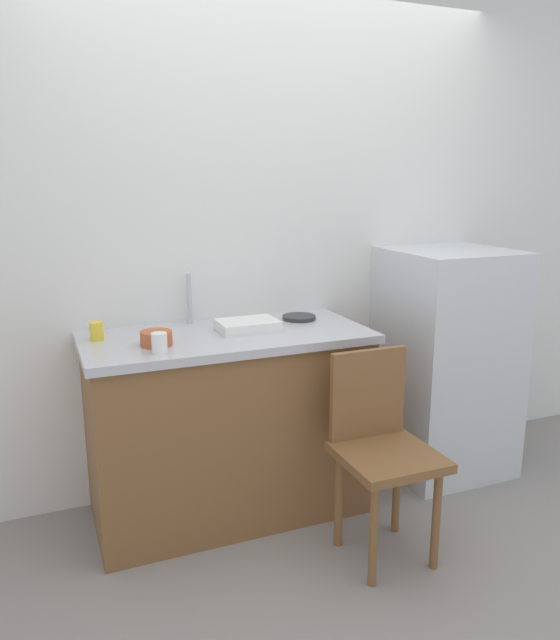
% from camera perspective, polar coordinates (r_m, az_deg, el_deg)
% --- Properties ---
extents(ground_plane, '(8.00, 8.00, 0.00)m').
position_cam_1_polar(ground_plane, '(2.82, 6.73, -21.98)').
color(ground_plane, gray).
extents(back_wall, '(4.80, 0.10, 2.67)m').
position_cam_1_polar(back_wall, '(3.22, -1.35, 8.22)').
color(back_wall, silver).
rests_on(back_wall, ground_plane).
extents(cabinet_base, '(1.29, 0.60, 0.87)m').
position_cam_1_polar(cabinet_base, '(3.01, -4.84, -9.98)').
color(cabinet_base, brown).
rests_on(cabinet_base, ground_plane).
extents(countertop, '(1.33, 0.64, 0.04)m').
position_cam_1_polar(countertop, '(2.86, -5.02, -1.59)').
color(countertop, '#B7B7BC').
rests_on(countertop, cabinet_base).
extents(faucet, '(0.02, 0.02, 0.25)m').
position_cam_1_polar(faucet, '(3.03, -8.48, 2.00)').
color(faucet, '#B7B7BC').
rests_on(faucet, countertop).
extents(refrigerator, '(0.63, 0.61, 1.24)m').
position_cam_1_polar(refrigerator, '(3.51, 15.26, -3.77)').
color(refrigerator, silver).
rests_on(refrigerator, ground_plane).
extents(chair, '(0.40, 0.40, 0.89)m').
position_cam_1_polar(chair, '(2.70, 9.42, -11.44)').
color(chair, brown).
rests_on(chair, ground_plane).
extents(dish_tray, '(0.28, 0.20, 0.05)m').
position_cam_1_polar(dish_tray, '(2.88, -3.04, -0.51)').
color(dish_tray, white).
rests_on(dish_tray, countertop).
extents(terracotta_bowl, '(0.14, 0.14, 0.06)m').
position_cam_1_polar(terracotta_bowl, '(2.68, -11.49, -1.69)').
color(terracotta_bowl, '#B25B33').
rests_on(terracotta_bowl, countertop).
extents(hotplate, '(0.17, 0.17, 0.02)m').
position_cam_1_polar(hotplate, '(3.11, 1.80, 0.24)').
color(hotplate, '#2D2D2D').
rests_on(hotplate, countertop).
extents(cup_yellow, '(0.06, 0.06, 0.08)m').
position_cam_1_polar(cup_yellow, '(2.83, -16.77, -1.00)').
color(cup_yellow, yellow).
rests_on(cup_yellow, countertop).
extents(cup_white, '(0.06, 0.06, 0.09)m').
position_cam_1_polar(cup_white, '(2.56, -11.21, -2.12)').
color(cup_white, white).
rests_on(cup_white, countertop).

